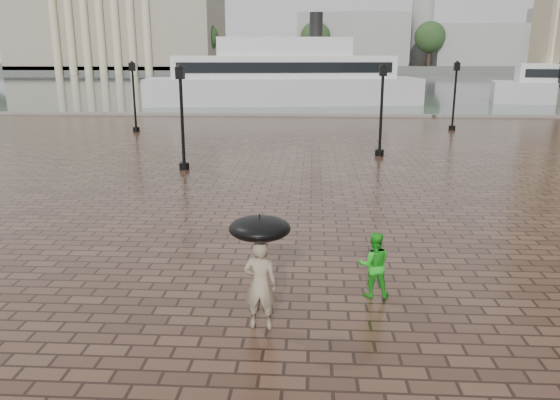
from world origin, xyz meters
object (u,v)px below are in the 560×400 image
child_pedestrian (374,265)px  adult_pedestrian (260,285)px  ferry_near (283,77)px  street_lamps (293,102)px

child_pedestrian → adult_pedestrian: bearing=33.0°
child_pedestrian → ferry_near: bearing=-85.7°
street_lamps → child_pedestrian: (2.44, -20.19, -1.63)m
street_lamps → adult_pedestrian: 21.74m
adult_pedestrian → child_pedestrian: bearing=-141.0°
adult_pedestrian → child_pedestrian: adult_pedestrian is taller
adult_pedestrian → street_lamps: bearing=-84.6°
street_lamps → adult_pedestrian: bearing=-89.4°
child_pedestrian → ferry_near: (-4.37, 45.91, 2.00)m
child_pedestrian → street_lamps: bearing=-84.2°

